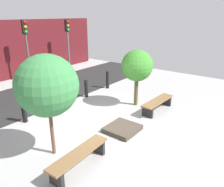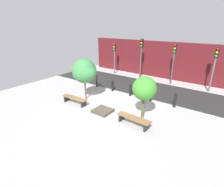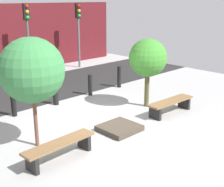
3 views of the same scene
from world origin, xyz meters
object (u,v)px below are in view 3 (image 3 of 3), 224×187
bollard_left (14,104)px  bollard_far_right (119,77)px  bench_right (170,104)px  tree_behind_left_bench (32,70)px  traffic_light_east (78,24)px  bollard_center (56,93)px  tree_behind_right_bench (148,58)px  traffic_light_mid_east (27,27)px  bollard_right (90,85)px  bench_left (60,147)px  planter_bed (119,128)px

bollard_left → bollard_far_right: bearing=0.0°
bench_right → tree_behind_left_bench: size_ratio=0.67×
tree_behind_left_bench → bollard_left: tree_behind_left_bench is taller
bollard_far_right → traffic_light_east: 5.04m
bollard_far_right → traffic_light_east: traffic_light_east is taller
bollard_left → bollard_center: bearing=0.0°
tree_behind_right_bench → traffic_light_mid_east: traffic_light_mid_east is taller
tree_behind_right_bench → bollard_right: tree_behind_right_bench is taller
tree_behind_left_bench → bollard_left: bearing=76.0°
bollard_right → traffic_light_mid_east: bearing=91.5°
bench_left → planter_bed: size_ratio=1.79×
tree_behind_right_bench → bollard_center: size_ratio=2.81×
tree_behind_right_bench → traffic_light_east: (2.39, 6.91, 0.66)m
traffic_light_east → tree_behind_right_bench: bearing=-109.1°
planter_bed → traffic_light_east: size_ratio=0.31×
bollard_left → tree_behind_right_bench: bearing=-31.8°
planter_bed → traffic_light_east: bearing=59.0°
bollard_right → traffic_light_east: traffic_light_east is taller
bollard_right → bench_right: bearing=-80.2°
tree_behind_left_bench → tree_behind_right_bench: size_ratio=1.18×
bench_left → tree_behind_left_bench: tree_behind_left_bench is taller
traffic_light_mid_east → bollard_far_right: bearing=-68.1°
bollard_center → tree_behind_left_bench: bearing=-133.0°
planter_bed → tree_behind_right_bench: bearing=20.6°
bollard_center → bollard_right: size_ratio=1.02×
bench_right → bollard_far_right: (1.07, 3.51, 0.13)m
bollard_left → traffic_light_mid_east: (3.23, 4.46, 2.03)m
bench_right → tree_behind_right_bench: 1.78m
bench_left → traffic_light_mid_east: (3.84, 7.97, 2.12)m
bollard_left → bollard_center: 1.67m
tree_behind_left_bench → bollard_far_right: 6.35m
planter_bed → bollard_left: bearing=116.8°
traffic_light_mid_east → tree_behind_right_bench: bearing=-84.0°
bollard_left → traffic_light_east: size_ratio=0.25×
planter_bed → tree_behind_left_bench: (-2.28, 0.86, 1.99)m
bollard_center → bench_right: bearing=-56.9°
bollard_center → bollard_far_right: 3.35m
bench_left → bollard_far_right: (5.63, 3.51, 0.13)m
bollard_center → traffic_light_east: size_ratio=0.25×
bench_left → tree_behind_right_bench: size_ratio=0.80×
tree_behind_right_bench → traffic_light_mid_east: 6.98m
bench_left → bollard_far_right: bearing=29.2°
bollard_right → tree_behind_left_bench: bearing=-148.2°
bollard_center → traffic_light_east: bearing=43.7°
bollard_far_right → bollard_left: bearing=180.0°
tree_behind_left_bench → traffic_light_east: 9.81m
bench_left → bollard_left: bearing=77.4°
bollard_right → bollard_far_right: bollard_far_right is taller
tree_behind_left_bench → traffic_light_mid_east: traffic_light_mid_east is taller
tree_behind_right_bench → bollard_right: size_ratio=2.88×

